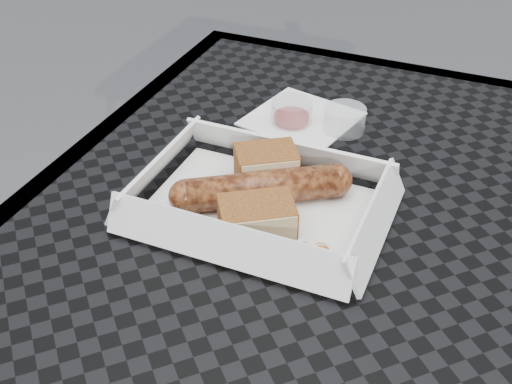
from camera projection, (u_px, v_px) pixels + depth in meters
patio_table at (398, 302)px, 0.65m from camera, size 0.80×0.80×0.74m
food_tray at (260, 209)px, 0.65m from camera, size 0.22×0.15×0.00m
bratwurst at (262, 188)px, 0.64m from camera, size 0.16×0.12×0.03m
bread_near at (266, 166)px, 0.67m from camera, size 0.08×0.07×0.04m
bread_far at (257, 219)px, 0.60m from camera, size 0.08×0.08×0.04m
veg_garnish at (312, 259)px, 0.58m from camera, size 0.03×0.03×0.00m
napkin at (302, 119)px, 0.80m from camera, size 0.14×0.14×0.00m
condiment_cup_sauce at (292, 113)px, 0.78m from camera, size 0.05×0.05×0.03m
condiment_cup_empty at (345, 119)px, 0.77m from camera, size 0.05×0.05×0.03m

